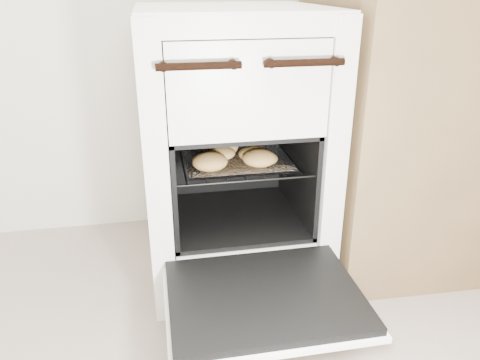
# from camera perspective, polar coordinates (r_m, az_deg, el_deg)

# --- Properties ---
(stove) EXTENTS (0.55, 0.61, 0.84)m
(stove) POSITION_cam_1_polar(r_m,az_deg,el_deg) (1.50, -0.95, 3.57)
(stove) COLOR white
(stove) RESTS_ON ground
(oven_door) EXTENTS (0.49, 0.38, 0.03)m
(oven_door) POSITION_cam_1_polar(r_m,az_deg,el_deg) (1.21, 2.99, -14.11)
(oven_door) COLOR black
(oven_door) RESTS_ON stove
(oven_rack) EXTENTS (0.40, 0.38, 0.01)m
(oven_rack) POSITION_cam_1_polar(r_m,az_deg,el_deg) (1.45, -0.54, 2.66)
(oven_rack) COLOR black
(oven_rack) RESTS_ON stove
(foil_sheet) EXTENTS (0.31, 0.27, 0.01)m
(foil_sheet) POSITION_cam_1_polar(r_m,az_deg,el_deg) (1.43, -0.41, 2.62)
(foil_sheet) COLOR white
(foil_sheet) RESTS_ON oven_rack
(baked_rolls) EXTENTS (0.28, 0.29, 0.05)m
(baked_rolls) POSITION_cam_1_polar(r_m,az_deg,el_deg) (1.40, -0.93, 3.29)
(baked_rolls) COLOR tan
(baked_rolls) RESTS_ON foil_sheet
(counter) EXTENTS (1.01, 0.69, 0.99)m
(counter) POSITION_cam_1_polar(r_m,az_deg,el_deg) (1.80, 25.16, 7.50)
(counter) COLOR brown
(counter) RESTS_ON ground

